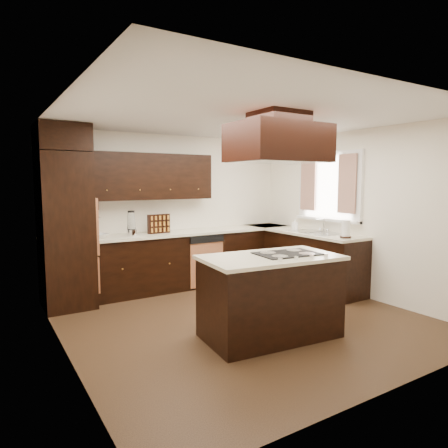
{
  "coord_description": "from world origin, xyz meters",
  "views": [
    {
      "loc": [
        -2.79,
        -4.05,
        1.74
      ],
      "look_at": [
        0.1,
        0.6,
        1.15
      ],
      "focal_mm": 32.0,
      "sensor_mm": 36.0,
      "label": 1
    }
  ],
  "objects_px": {
    "range_hood": "(279,143)",
    "oven_column": "(66,231)",
    "spice_rack": "(159,224)",
    "island": "(270,298)"
  },
  "relations": [
    {
      "from": "range_hood",
      "to": "island",
      "type": "bearing_deg",
      "value": -150.96
    },
    {
      "from": "range_hood",
      "to": "oven_column",
      "type": "bearing_deg",
      "value": 129.74
    },
    {
      "from": "oven_column",
      "to": "spice_rack",
      "type": "xyz_separation_m",
      "value": [
        1.41,
        0.1,
        0.01
      ]
    },
    {
      "from": "spice_rack",
      "to": "island",
      "type": "bearing_deg",
      "value": -90.02
    },
    {
      "from": "oven_column",
      "to": "spice_rack",
      "type": "relative_size",
      "value": 5.89
    },
    {
      "from": "spice_rack",
      "to": "oven_column",
      "type": "bearing_deg",
      "value": 176.99
    },
    {
      "from": "oven_column",
      "to": "range_hood",
      "type": "bearing_deg",
      "value": -50.26
    },
    {
      "from": "range_hood",
      "to": "spice_rack",
      "type": "xyz_separation_m",
      "value": [
        -0.46,
        2.35,
        -1.09
      ]
    },
    {
      "from": "oven_column",
      "to": "island",
      "type": "relative_size",
      "value": 1.45
    },
    {
      "from": "island",
      "to": "spice_rack",
      "type": "distance_m",
      "value": 2.54
    }
  ]
}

